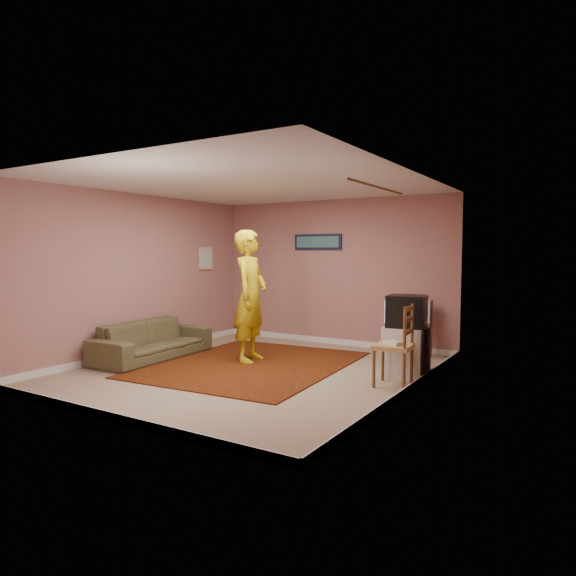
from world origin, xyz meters
The scene contains 26 objects.
ground centered at (0.00, 0.00, 0.00)m, with size 5.00×5.00×0.00m, color tan.
wall_back centered at (0.00, 2.50, 1.30)m, with size 4.50×0.02×2.60m, color #9E6E68.
wall_front centered at (0.00, -2.50, 1.30)m, with size 4.50×0.02×2.60m, color #9E6E68.
wall_left centered at (-2.25, 0.00, 1.30)m, with size 0.02×5.00×2.60m, color #9E6E68.
wall_right centered at (2.25, 0.00, 1.30)m, with size 0.02×5.00×2.60m, color #9E6E68.
ceiling centered at (0.00, 0.00, 2.60)m, with size 4.50×5.00×0.02m, color silver.
baseboard_back centered at (0.00, 2.49, 0.05)m, with size 4.50×0.02×0.10m, color silver.
baseboard_front centered at (0.00, -2.49, 0.05)m, with size 4.50×0.02×0.10m, color silver.
baseboard_left centered at (-2.24, 0.00, 0.05)m, with size 0.02×5.00×0.10m, color silver.
baseboard_right centered at (2.24, 0.00, 0.05)m, with size 0.02×5.00×0.10m, color silver.
window centered at (2.24, -0.90, 1.45)m, with size 0.01×1.10×1.50m, color black.
curtain_sheer centered at (2.23, -1.05, 1.25)m, with size 0.01×0.75×2.10m, color silver.
curtain_floral centered at (2.21, -0.35, 1.25)m, with size 0.01×0.35×2.10m, color white.
curtain_rod centered at (2.20, -0.90, 2.32)m, with size 0.02×0.02×1.40m, color brown.
picture_back centered at (-0.30, 2.47, 1.85)m, with size 0.95×0.04×0.28m.
picture_left centered at (-2.22, 1.60, 1.55)m, with size 0.04×0.38×0.42m.
area_rug centered at (-0.23, 0.32, 0.01)m, with size 2.58×3.22×0.02m, color black.
tv_cabinet centered at (1.95, 0.80, 0.34)m, with size 0.53×0.48×0.67m, color silver.
crt_tv centered at (1.95, 0.80, 0.89)m, with size 0.55×0.50×0.42m.
chair_a centered at (1.67, 2.14, 0.55)m, with size 0.41×0.39×0.49m.
dvd_player centered at (1.67, 2.14, 0.49)m, with size 0.34×0.24×0.06m, color silver.
blue_throw centered at (1.67, 2.20, 0.73)m, with size 0.35×0.04×0.37m, color #7E99CE.
chair_b centered at (1.96, 0.28, 0.62)m, with size 0.48×0.50×0.55m.
game_console centered at (1.96, 0.28, 0.54)m, with size 0.21×0.16×0.04m, color white.
sofa centered at (-1.80, -0.15, 0.29)m, with size 2.01×0.79×0.59m, color #4D4C2E.
person centered at (-0.40, 0.51, 1.00)m, with size 0.73×0.48×2.00m, color gold.
Camera 1 is at (4.16, -5.79, 1.68)m, focal length 32.00 mm.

